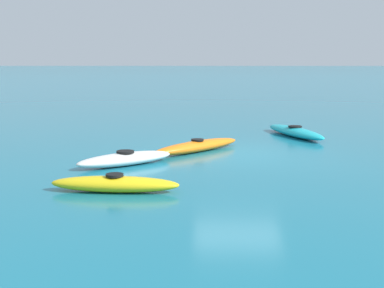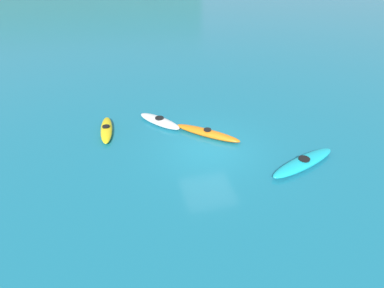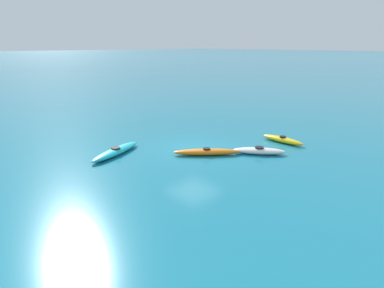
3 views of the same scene
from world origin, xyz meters
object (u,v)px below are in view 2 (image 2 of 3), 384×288
object	(u,v)px
kayak_white	(160,121)
kayak_orange	(207,133)
kayak_cyan	(303,162)
kayak_yellow	(106,130)

from	to	relation	value
kayak_white	kayak_orange	world-z (taller)	same
kayak_cyan	kayak_yellow	distance (m)	9.30
kayak_yellow	kayak_orange	world-z (taller)	same
kayak_cyan	kayak_yellow	world-z (taller)	same
kayak_white	kayak_yellow	distance (m)	2.69
kayak_white	kayak_yellow	bearing A→B (deg)	-174.70
kayak_white	kayak_orange	size ratio (longest dim) A/B	0.86
kayak_white	kayak_orange	distance (m)	2.70
kayak_yellow	kayak_orange	size ratio (longest dim) A/B	0.91
kayak_white	kayak_yellow	world-z (taller)	same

